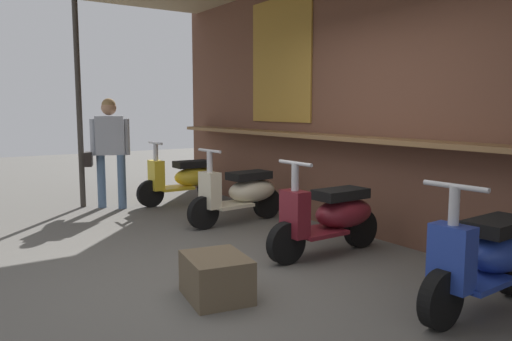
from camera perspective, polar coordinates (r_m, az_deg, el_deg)
The scene contains 8 objects.
ground_plane at distance 4.51m, azimuth -1.70°, elevation -11.72°, with size 25.89×25.89×0.00m, color #56544F.
market_stall_facade at distance 5.48m, azimuth 14.96°, elevation 10.98°, with size 9.25×2.58×3.30m.
scooter_yellow at distance 7.75m, azimuth -8.05°, elevation -0.87°, with size 0.46×1.40×0.97m.
scooter_cream at distance 6.36m, azimuth -1.64°, elevation -2.55°, with size 0.49×1.40×0.97m.
scooter_maroon at distance 5.05m, azimuth 8.67°, elevation -5.16°, with size 0.46×1.40×0.97m.
scooter_blue at distance 4.03m, azimuth 25.08°, elevation -8.91°, with size 0.47×1.40×0.97m.
shopper_with_handbag at distance 7.52m, azimuth -16.48°, elevation 3.08°, with size 0.41×0.65×1.60m.
merchandise_crate at distance 3.93m, azimuth -4.59°, elevation -12.06°, with size 0.55×0.44×0.33m, color brown.
Camera 1 is at (3.60, -2.28, 1.45)m, focal length 34.93 mm.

